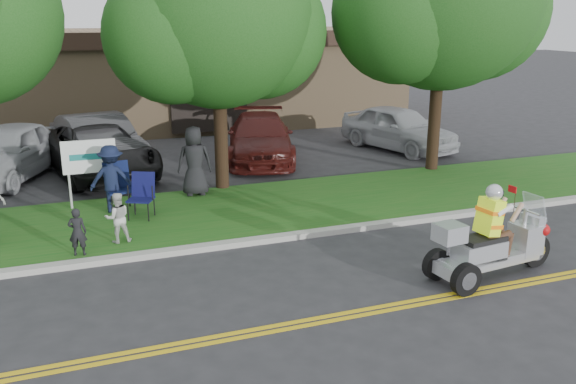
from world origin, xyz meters
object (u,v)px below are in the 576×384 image
object	(u,v)px
parked_car_left	(99,143)
parked_car_mid	(99,150)
lawn_chair_b	(118,183)
trike_scooter	(491,246)
lawn_chair_a	(142,192)
parked_car_right	(260,138)
parked_car_far_right	(398,128)
parked_car_far_left	(7,152)

from	to	relation	value
parked_car_left	parked_car_mid	bearing A→B (deg)	-108.18
parked_car_mid	lawn_chair_b	bearing A→B (deg)	-98.70
trike_scooter	lawn_chair_a	xyz separation A→B (m)	(-5.44, 5.44, 0.07)
trike_scooter	parked_car_right	bearing A→B (deg)	89.01
lawn_chair_a	parked_car_mid	xyz separation A→B (m)	(-0.64, 4.74, 0.07)
trike_scooter	parked_car_right	world-z (taller)	trike_scooter
parked_car_mid	parked_car_right	size ratio (longest dim) A/B	1.07
parked_car_left	parked_car_mid	world-z (taller)	parked_car_left
lawn_chair_a	parked_car_right	size ratio (longest dim) A/B	0.20
trike_scooter	parked_car_left	world-z (taller)	trike_scooter
parked_car_right	parked_car_mid	bearing A→B (deg)	-161.24
lawn_chair_a	lawn_chair_b	xyz separation A→B (m)	(-0.45, 0.76, 0.07)
parked_car_mid	lawn_chair_a	bearing A→B (deg)	-93.72
lawn_chair_a	parked_car_far_right	world-z (taller)	parked_car_far_right
parked_car_far_left	parked_car_far_right	xyz separation A→B (m)	(12.66, -0.35, -0.03)
lawn_chair_a	parked_car_far_right	xyz separation A→B (m)	(9.51, 4.80, 0.09)
parked_car_far_left	trike_scooter	bearing A→B (deg)	-27.40
parked_car_mid	parked_car_right	world-z (taller)	parked_car_mid
trike_scooter	parked_car_right	distance (m)	10.46
parked_car_mid	parked_car_right	xyz separation A→B (m)	(5.10, 0.22, -0.02)
lawn_chair_a	lawn_chair_b	distance (m)	0.89
trike_scooter	lawn_chair_b	world-z (taller)	trike_scooter
trike_scooter	parked_car_left	size ratio (longest dim) A/B	0.54
parked_car_mid	parked_car_right	distance (m)	5.11
lawn_chair_b	parked_car_far_right	bearing A→B (deg)	13.70
lawn_chair_b	parked_car_far_left	bearing A→B (deg)	113.24
parked_car_far_left	parked_car_mid	distance (m)	2.53
parked_car_left	trike_scooter	bearing A→B (deg)	-73.95
trike_scooter	parked_car_far_left	xyz separation A→B (m)	(-8.58, 10.59, 0.19)
parked_car_far_left	lawn_chair_a	bearing A→B (deg)	-35.01
lawn_chair_b	parked_car_right	xyz separation A→B (m)	(4.91, 4.20, -0.02)
lawn_chair_b	parked_car_far_right	distance (m)	10.75
parked_car_right	parked_car_far_right	bearing A→B (deg)	14.29
lawn_chair_b	parked_car_right	distance (m)	6.47
lawn_chair_a	parked_car_far_left	world-z (taller)	parked_car_far_left
parked_car_left	parked_car_far_right	distance (m)	10.11
lawn_chair_a	trike_scooter	bearing A→B (deg)	-18.73
lawn_chair_b	parked_car_right	bearing A→B (deg)	32.23
lawn_chair_a	parked_car_right	xyz separation A→B (m)	(4.46, 4.97, 0.05)
parked_car_left	parked_car_far_right	world-z (taller)	parked_car_left
parked_car_left	parked_car_right	bearing A→B (deg)	-18.12
parked_car_left	parked_car_far_left	bearing A→B (deg)	173.35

